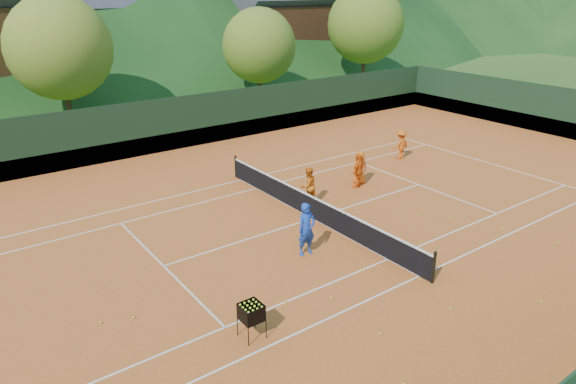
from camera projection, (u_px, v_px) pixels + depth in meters
ground at (313, 219)px, 20.64m from camera, size 400.00×400.00×0.00m
clay_court at (313, 219)px, 20.63m from camera, size 40.00×24.00×0.02m
coach at (307, 229)px, 17.56m from camera, size 0.71×0.49×1.90m
student_a at (308, 186)px, 21.76m from camera, size 0.82×0.66×1.63m
student_b at (358, 170)px, 23.54m from camera, size 1.04×0.74×1.64m
student_c at (360, 167)px, 23.99m from camera, size 0.89×0.69×1.61m
student_d at (401, 144)px, 27.45m from camera, size 1.07×0.63×1.62m
tennis_ball_0 at (383, 243)px, 18.57m from camera, size 0.07×0.07×0.07m
tennis_ball_1 at (420, 280)px, 16.26m from camera, size 0.07×0.07×0.07m
tennis_ball_2 at (134, 317)px, 14.41m from camera, size 0.07×0.07×0.07m
tennis_ball_3 at (451, 218)px, 20.55m from camera, size 0.07×0.07×0.07m
tennis_ball_4 at (502, 228)px, 19.71m from camera, size 0.07×0.07×0.07m
tennis_ball_5 at (558, 243)px, 18.59m from camera, size 0.07×0.07×0.07m
tennis_ball_7 at (353, 221)px, 20.28m from camera, size 0.07×0.07×0.07m
tennis_ball_8 at (404, 384)px, 11.99m from camera, size 0.07×0.07×0.07m
tennis_ball_9 at (451, 308)px, 14.83m from camera, size 0.07×0.07×0.07m
tennis_ball_10 at (400, 252)px, 17.98m from camera, size 0.07×0.07×0.07m
tennis_ball_12 at (331, 298)px, 15.32m from camera, size 0.07×0.07×0.07m
tennis_ball_13 at (286, 302)px, 15.12m from camera, size 0.07×0.07×0.07m
tennis_ball_14 at (420, 242)px, 18.65m from camera, size 0.07×0.07×0.07m
tennis_ball_15 at (361, 270)px, 16.84m from camera, size 0.07×0.07×0.07m
tennis_ball_16 at (101, 323)px, 14.18m from camera, size 0.07×0.07×0.07m
tennis_ball_17 at (541, 301)px, 15.13m from camera, size 0.07×0.07×0.07m
tennis_ball_18 at (431, 267)px, 17.01m from camera, size 0.07×0.07×0.07m
tennis_ball_19 at (380, 334)px, 13.73m from camera, size 0.07×0.07×0.07m
tennis_ball_20 at (418, 215)px, 20.89m from camera, size 0.07×0.07×0.07m
court_lines at (313, 218)px, 20.63m from camera, size 23.83×11.03×0.00m
tennis_net at (313, 207)px, 20.44m from camera, size 0.10×12.07×1.10m
perimeter_fence at (313, 190)px, 20.16m from camera, size 40.40×24.24×3.00m
ball_hopper at (251, 313)px, 13.40m from camera, size 0.57×0.57×1.00m
chalet_mid at (134, 29)px, 47.51m from camera, size 12.65×8.82×11.45m
chalet_right at (282, 23)px, 52.10m from camera, size 11.50×8.82×11.91m
tree_b at (59, 48)px, 31.47m from camera, size 6.40×6.40×8.40m
tree_c at (259, 46)px, 38.65m from camera, size 5.60×5.60×7.35m
tree_d at (366, 25)px, 45.62m from camera, size 6.80×6.80×8.93m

